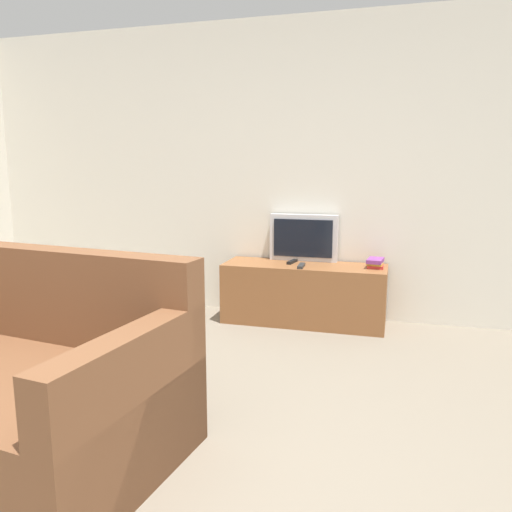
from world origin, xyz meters
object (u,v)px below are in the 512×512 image
object	(u,v)px
television	(304,238)
book_stack	(375,263)
remote_secondary	(301,266)
tv_stand	(304,294)
remote_on_stand	(292,262)

from	to	relation	value
television	book_stack	distance (m)	0.67
television	remote_secondary	distance (m)	0.36
tv_stand	television	size ratio (longest dim) A/B	2.30
book_stack	remote_on_stand	world-z (taller)	book_stack
television	remote_on_stand	world-z (taller)	television
television	remote_on_stand	bearing A→B (deg)	-115.43
tv_stand	remote_secondary	distance (m)	0.29
tv_stand	book_stack	distance (m)	0.66
television	remote_secondary	xyz separation A→B (m)	(0.04, -0.31, -0.19)
book_stack	remote_on_stand	bearing A→B (deg)	179.58
book_stack	remote_on_stand	size ratio (longest dim) A/B	1.27
book_stack	remote_secondary	distance (m)	0.61
remote_on_stand	remote_secondary	size ratio (longest dim) A/B	0.95
remote_on_stand	remote_secondary	xyz separation A→B (m)	(0.11, -0.16, 0.00)
remote_on_stand	remote_secondary	world-z (taller)	same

